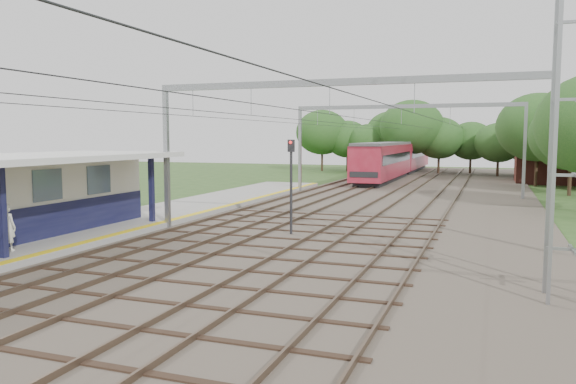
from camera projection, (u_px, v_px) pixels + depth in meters
The scene contains 10 objects.
ballast_bed at pixel (400, 202), 38.50m from camera, with size 18.00×90.00×0.10m, color #473D33.
platform at pixel (113, 226), 27.48m from camera, with size 5.00×52.00×0.35m, color gray.
yellow_stripe at pixel (152, 225), 26.69m from camera, with size 0.45×52.00×0.01m, color yellow.
rail_tracks at pixel (364, 199), 39.35m from camera, with size 11.80×88.00×0.15m.
catenary_system at pixel (379, 120), 33.77m from camera, with size 17.22×88.00×7.00m.
tree_band at pixel (437, 133), 63.43m from camera, with size 31.72×30.88×8.82m.
house_far at pixel (560, 150), 54.64m from camera, with size 8.00×6.12×8.66m.
person at pixel (8, 227), 20.57m from camera, with size 0.63×0.41×1.73m, color silver.
train at pixel (398, 157), 65.27m from camera, with size 2.96×36.84×3.88m.
signal_post at pixel (291, 175), 25.34m from camera, with size 0.33×0.28×4.40m.
Camera 1 is at (9.92, -8.57, 4.51)m, focal length 35.00 mm.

